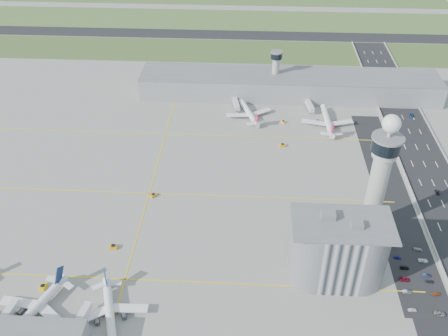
# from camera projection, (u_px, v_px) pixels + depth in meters

# --- Properties ---
(ground) EXTENTS (1000.00, 1000.00, 0.00)m
(ground) POSITION_uv_depth(u_px,v_px,m) (220.00, 235.00, 241.46)
(ground) COLOR #9B9890
(grass_strip_0) EXTENTS (480.00, 50.00, 0.08)m
(grass_strip_0) POSITION_uv_depth(u_px,v_px,m) (213.00, 51.00, 424.12)
(grass_strip_0) COLOR #405226
(grass_strip_0) RESTS_ON ground
(grass_strip_1) EXTENTS (480.00, 60.00, 0.08)m
(grass_strip_1) POSITION_uv_depth(u_px,v_px,m) (219.00, 20.00, 484.72)
(grass_strip_1) COLOR #45602D
(grass_strip_1) RESTS_ON ground
(runway) EXTENTS (480.00, 22.00, 0.10)m
(runway) POSITION_uv_depth(u_px,v_px,m) (216.00, 35.00, 454.00)
(runway) COLOR black
(runway) RESTS_ON ground
(barrier_left) EXTENTS (0.60, 500.00, 1.20)m
(barrier_left) POSITION_uv_depth(u_px,v_px,m) (432.00, 243.00, 236.58)
(barrier_left) COLOR #9E9E99
(barrier_left) RESTS_ON ground
(landside_road) EXTENTS (18.00, 260.00, 0.08)m
(landside_road) POSITION_uv_depth(u_px,v_px,m) (414.00, 258.00, 229.32)
(landside_road) COLOR black
(landside_road) RESTS_ON ground
(parking_lot) EXTENTS (20.00, 44.00, 0.10)m
(parking_lot) POSITION_uv_depth(u_px,v_px,m) (416.00, 278.00, 219.71)
(parking_lot) COLOR black
(parking_lot) RESTS_ON ground
(taxiway_line_h_0) EXTENTS (260.00, 0.60, 0.01)m
(taxiway_line_h_0) POSITION_uv_depth(u_px,v_px,m) (125.00, 279.00, 219.02)
(taxiway_line_h_0) COLOR yellow
(taxiway_line_h_0) RESTS_ON ground
(taxiway_line_h_1) EXTENTS (260.00, 0.60, 0.01)m
(taxiway_line_h_1) POSITION_uv_depth(u_px,v_px,m) (149.00, 194.00, 267.49)
(taxiway_line_h_1) COLOR yellow
(taxiway_line_h_1) RESTS_ON ground
(taxiway_line_h_2) EXTENTS (260.00, 0.60, 0.01)m
(taxiway_line_h_2) POSITION_uv_depth(u_px,v_px,m) (166.00, 134.00, 315.97)
(taxiway_line_h_2) COLOR yellow
(taxiway_line_h_2) RESTS_ON ground
(taxiway_line_v) EXTENTS (0.60, 260.00, 0.01)m
(taxiway_line_v) POSITION_uv_depth(u_px,v_px,m) (149.00, 194.00, 267.49)
(taxiway_line_v) COLOR yellow
(taxiway_line_v) RESTS_ON ground
(control_tower) EXTENTS (14.00, 14.00, 64.50)m
(control_tower) POSITION_uv_depth(u_px,v_px,m) (380.00, 172.00, 224.10)
(control_tower) COLOR #ADAAA5
(control_tower) RESTS_ON ground
(secondary_tower) EXTENTS (8.60, 8.60, 31.90)m
(secondary_tower) POSITION_uv_depth(u_px,v_px,m) (276.00, 69.00, 350.26)
(secondary_tower) COLOR #ADAAA5
(secondary_tower) RESTS_ON ground
(admin_building) EXTENTS (42.00, 24.00, 33.50)m
(admin_building) POSITION_uv_depth(u_px,v_px,m) (338.00, 250.00, 212.36)
(admin_building) COLOR #B2B2B7
(admin_building) RESTS_ON ground
(terminal_pier) EXTENTS (210.00, 32.00, 15.80)m
(terminal_pier) POSITION_uv_depth(u_px,v_px,m) (289.00, 85.00, 354.60)
(terminal_pier) COLOR gray
(terminal_pier) RESTS_ON ground
(airplane_near_b) EXTENTS (46.07, 49.39, 11.12)m
(airplane_near_b) POSITION_uv_depth(u_px,v_px,m) (31.00, 308.00, 199.68)
(airplane_near_b) COLOR white
(airplane_near_b) RESTS_ON ground
(airplane_near_c) EXTENTS (41.36, 44.92, 10.36)m
(airplane_near_c) POSITION_uv_depth(u_px,v_px,m) (109.00, 311.00, 199.02)
(airplane_near_c) COLOR white
(airplane_near_c) RESTS_ON ground
(airplane_far_a) EXTENTS (41.94, 45.43, 10.42)m
(airplane_far_a) POSITION_uv_depth(u_px,v_px,m) (248.00, 109.00, 332.01)
(airplane_far_a) COLOR white
(airplane_far_a) RESTS_ON ground
(airplane_far_b) EXTENTS (35.33, 41.11, 11.19)m
(airplane_far_b) POSITION_uv_depth(u_px,v_px,m) (328.00, 117.00, 322.23)
(airplane_far_b) COLOR white
(airplane_far_b) RESTS_ON ground
(jet_bridge_near_2) EXTENTS (5.39, 14.31, 5.70)m
(jet_bridge_near_2) POSITION_uv_depth(u_px,v_px,m) (74.00, 334.00, 192.88)
(jet_bridge_near_2) COLOR silver
(jet_bridge_near_2) RESTS_ON ground
(jet_bridge_far_0) EXTENTS (5.39, 14.31, 5.70)m
(jet_bridge_far_0) POSITION_uv_depth(u_px,v_px,m) (235.00, 100.00, 346.34)
(jet_bridge_far_0) COLOR silver
(jet_bridge_far_0) RESTS_ON ground
(jet_bridge_far_1) EXTENTS (5.39, 14.31, 5.70)m
(jet_bridge_far_1) POSITION_uv_depth(u_px,v_px,m) (307.00, 102.00, 344.10)
(jet_bridge_far_1) COLOR silver
(jet_bridge_far_1) RESTS_ON ground
(tug_1) EXTENTS (2.90, 3.78, 1.99)m
(tug_1) POSITION_uv_depth(u_px,v_px,m) (43.00, 287.00, 214.42)
(tug_1) COLOR #F8C100
(tug_1) RESTS_ON ground
(tug_2) EXTENTS (3.63, 2.55, 2.07)m
(tug_2) POSITION_uv_depth(u_px,v_px,m) (113.00, 247.00, 233.84)
(tug_2) COLOR orange
(tug_2) RESTS_ON ground
(tug_3) EXTENTS (3.85, 3.86, 1.88)m
(tug_3) POSITION_uv_depth(u_px,v_px,m) (153.00, 195.00, 265.02)
(tug_3) COLOR orange
(tug_3) RESTS_ON ground
(tug_4) EXTENTS (3.82, 3.08, 1.95)m
(tug_4) POSITION_uv_depth(u_px,v_px,m) (282.00, 145.00, 304.14)
(tug_4) COLOR #ECA209
(tug_4) RESTS_ON ground
(tug_5) EXTENTS (3.34, 3.41, 1.65)m
(tug_5) POSITION_uv_depth(u_px,v_px,m) (283.00, 122.00, 326.87)
(tug_5) COLOR #FBAB1A
(tug_5) RESTS_ON ground
(car_lot_0) EXTENTS (3.57, 1.58, 1.19)m
(car_lot_0) POSITION_uv_depth(u_px,v_px,m) (412.00, 310.00, 205.04)
(car_lot_0) COLOR white
(car_lot_0) RESTS_ON ground
(car_lot_1) EXTENTS (3.91, 1.47, 1.27)m
(car_lot_1) POSITION_uv_depth(u_px,v_px,m) (407.00, 292.00, 212.63)
(car_lot_1) COLOR slate
(car_lot_1) RESTS_ON ground
(car_lot_2) EXTENTS (4.54, 2.31, 1.23)m
(car_lot_2) POSITION_uv_depth(u_px,v_px,m) (405.00, 279.00, 218.17)
(car_lot_2) COLOR maroon
(car_lot_2) RESTS_ON ground
(car_lot_3) EXTENTS (4.09, 1.77, 1.17)m
(car_lot_3) POSITION_uv_depth(u_px,v_px,m) (405.00, 268.00, 223.72)
(car_lot_3) COLOR black
(car_lot_3) RESTS_ON ground
(car_lot_4) EXTENTS (3.39, 1.59, 1.12)m
(car_lot_4) POSITION_uv_depth(u_px,v_px,m) (398.00, 258.00, 228.80)
(car_lot_4) COLOR navy
(car_lot_4) RESTS_ON ground
(car_lot_5) EXTENTS (4.09, 1.84, 1.30)m
(car_lot_5) POSITION_uv_depth(u_px,v_px,m) (393.00, 245.00, 235.30)
(car_lot_5) COLOR silver
(car_lot_5) RESTS_ON ground
(car_lot_6) EXTENTS (4.99, 2.90, 1.31)m
(car_lot_6) POSITION_uv_depth(u_px,v_px,m) (440.00, 314.00, 203.42)
(car_lot_6) COLOR gray
(car_lot_6) RESTS_ON ground
(car_lot_7) EXTENTS (3.92, 1.70, 1.12)m
(car_lot_7) POSITION_uv_depth(u_px,v_px,m) (436.00, 294.00, 211.75)
(car_lot_7) COLOR #913C1D
(car_lot_7) RESTS_ON ground
(car_lot_8) EXTENTS (3.45, 1.65, 1.14)m
(car_lot_8) POSITION_uv_depth(u_px,v_px,m) (430.00, 281.00, 217.33)
(car_lot_8) COLOR #27292F
(car_lot_8) RESTS_ON ground
(car_lot_9) EXTENTS (3.68, 1.60, 1.18)m
(car_lot_9) POSITION_uv_depth(u_px,v_px,m) (426.00, 275.00, 220.09)
(car_lot_9) COLOR navy
(car_lot_9) RESTS_ON ground
(car_lot_10) EXTENTS (4.50, 2.37, 1.21)m
(car_lot_10) POSITION_uv_depth(u_px,v_px,m) (423.00, 260.00, 227.27)
(car_lot_10) COLOR white
(car_lot_10) RESTS_ON ground
(car_lot_11) EXTENTS (4.25, 2.15, 1.18)m
(car_lot_11) POSITION_uv_depth(u_px,v_px,m) (418.00, 249.00, 233.08)
(car_lot_11) COLOR gray
(car_lot_11) RESTS_ON ground
(car_hw_1) EXTENTS (1.81, 4.07, 1.30)m
(car_hw_1) POSITION_uv_depth(u_px,v_px,m) (437.00, 192.00, 267.41)
(car_hw_1) COLOR black
(car_hw_1) RESTS_ON ground
(car_hw_2) EXTENTS (2.78, 4.94, 1.30)m
(car_hw_2) POSITION_uv_depth(u_px,v_px,m) (412.00, 115.00, 333.89)
(car_hw_2) COLOR navy
(car_hw_2) RESTS_ON ground
(car_hw_4) EXTENTS (1.93, 3.89, 1.28)m
(car_hw_4) POSITION_uv_depth(u_px,v_px,m) (376.00, 77.00, 381.86)
(car_hw_4) COLOR gray
(car_hw_4) RESTS_ON ground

